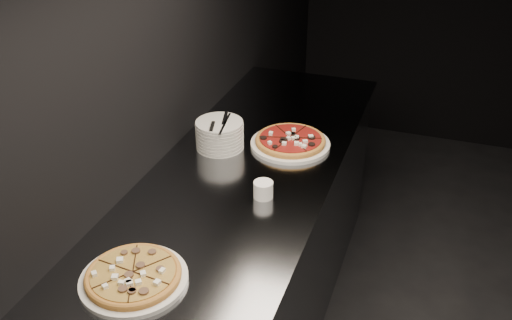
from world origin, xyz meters
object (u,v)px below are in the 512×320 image
(counter, at_px, (240,265))
(plate_stack, at_px, (220,135))
(cutlery, at_px, (220,123))
(pizza_tomato, at_px, (290,141))
(pizza_mushroom, at_px, (134,276))
(ramekin, at_px, (263,189))

(counter, bearing_deg, plate_stack, 128.59)
(counter, xyz_separation_m, cutlery, (-0.16, 0.20, 0.59))
(pizza_tomato, bearing_deg, plate_stack, -158.30)
(pizza_mushroom, distance_m, ramekin, 0.63)
(counter, relative_size, ramekin, 32.26)
(plate_stack, distance_m, cutlery, 0.07)
(cutlery, xyz_separation_m, ramekin, (0.30, -0.30, -0.09))
(pizza_mushroom, xyz_separation_m, cutlery, (-0.08, 0.89, 0.11))
(pizza_tomato, height_order, plate_stack, plate_stack)
(pizza_mushroom, height_order, plate_stack, plate_stack)
(counter, distance_m, plate_stack, 0.59)
(pizza_mushroom, distance_m, cutlery, 0.90)
(plate_stack, bearing_deg, counter, -51.41)
(pizza_mushroom, bearing_deg, pizza_tomato, 78.43)
(pizza_mushroom, bearing_deg, counter, 82.73)
(counter, height_order, pizza_mushroom, pizza_mushroom)
(cutlery, relative_size, ramekin, 2.97)
(counter, distance_m, cutlery, 0.64)
(cutlery, distance_m, ramekin, 0.44)
(plate_stack, relative_size, cutlery, 0.93)
(pizza_tomato, distance_m, ramekin, 0.43)
(counter, xyz_separation_m, pizza_tomato, (0.12, 0.33, 0.48))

